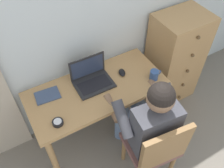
{
  "coord_description": "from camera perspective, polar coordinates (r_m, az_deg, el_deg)",
  "views": [
    {
      "loc": [
        -0.8,
        0.52,
        2.36
      ],
      "look_at": [
        -0.1,
        1.74,
        0.83
      ],
      "focal_mm": 38.97,
      "sensor_mm": 36.0,
      "label": 1
    }
  ],
  "objects": [
    {
      "name": "desk_clock",
      "position": [
        1.99,
        -12.6,
        -8.78
      ],
      "size": [
        0.09,
        0.09,
        0.03
      ],
      "color": "black",
      "rests_on": "desk"
    },
    {
      "name": "coffee_mug",
      "position": [
        2.27,
        9.9,
        2.14
      ],
      "size": [
        0.12,
        0.08,
        0.09
      ],
      "color": "#33518C",
      "rests_on": "desk"
    },
    {
      "name": "computer_mouse",
      "position": [
        2.3,
        2.37,
        2.72
      ],
      "size": [
        0.09,
        0.11,
        0.03
      ],
      "primitive_type": "ellipsoid",
      "rotation": [
        0.0,
        0.0,
        -0.34
      ],
      "color": "black",
      "rests_on": "desk"
    },
    {
      "name": "desk",
      "position": [
        2.27,
        -3.45,
        -2.86
      ],
      "size": [
        1.26,
        0.59,
        0.73
      ],
      "color": "tan",
      "rests_on": "ground_plane"
    },
    {
      "name": "laptop",
      "position": [
        2.2,
        -4.76,
        1.36
      ],
      "size": [
        0.34,
        0.25,
        0.24
      ],
      "color": "#232326",
      "rests_on": "desk"
    },
    {
      "name": "dresser",
      "position": [
        2.81,
        14.42,
        5.67
      ],
      "size": [
        0.54,
        0.44,
        1.1
      ],
      "color": "tan",
      "rests_on": "ground_plane"
    },
    {
      "name": "wall_back",
      "position": [
        2.17,
        -3.96,
        16.61
      ],
      "size": [
        4.8,
        0.05,
        2.5
      ],
      "primitive_type": "cube",
      "color": "silver",
      "rests_on": "ground_plane"
    },
    {
      "name": "notebook_pad",
      "position": [
        2.19,
        -14.9,
        -2.59
      ],
      "size": [
        0.22,
        0.17,
        0.01
      ],
      "primitive_type": "cube",
      "rotation": [
        0.0,
        0.0,
        -0.08
      ],
      "color": "#3D4C6B",
      "rests_on": "desk"
    },
    {
      "name": "chair",
      "position": [
        2.14,
        10.07,
        -14.52
      ],
      "size": [
        0.46,
        0.44,
        0.89
      ],
      "color": "brown",
      "rests_on": "ground_plane"
    },
    {
      "name": "person_seated",
      "position": [
        2.06,
        8.11,
        -8.1
      ],
      "size": [
        0.57,
        0.61,
        1.2
      ],
      "color": "#6B84AD",
      "rests_on": "ground_plane"
    }
  ]
}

